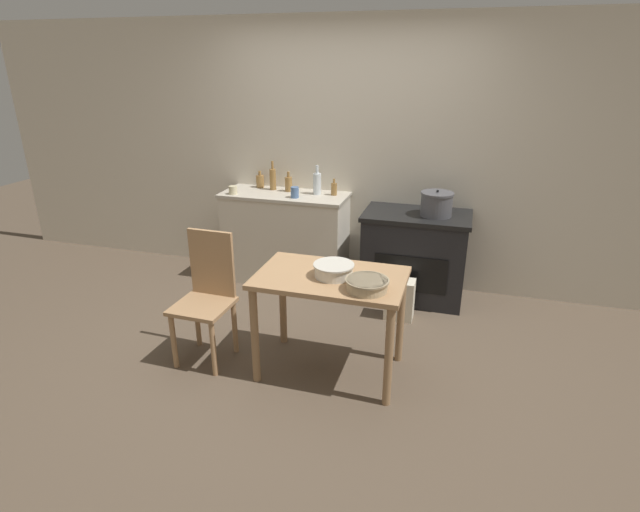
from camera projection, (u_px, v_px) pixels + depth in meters
The scene contains 17 objects.
ground_plane at pixel (299, 352), 3.94m from camera, with size 14.00×14.00×0.00m, color brown.
wall_back at pixel (350, 156), 4.89m from camera, with size 8.00×0.07×2.55m.
counter_cabinet at pixel (286, 237), 5.09m from camera, with size 1.25×0.53×0.92m.
stove at pixel (414, 256), 4.72m from camera, with size 0.97×0.62×0.84m.
work_table at pixel (331, 292), 3.48m from camera, with size 1.03×0.65×0.76m.
chair at pixel (207, 294), 3.73m from camera, with size 0.41×0.41×0.99m.
flour_sack at pixel (400, 299), 4.40m from camera, with size 0.25×0.18×0.36m, color beige.
stock_pot at pixel (437, 204), 4.46m from camera, with size 0.29×0.29×0.24m.
mixing_bowl_large at pixel (367, 284), 3.20m from camera, with size 0.28×0.28×0.08m.
mixing_bowl_small at pixel (334, 270), 3.41m from camera, with size 0.28×0.28×0.09m.
bottle_far_left at pixel (289, 184), 4.97m from camera, with size 0.07×0.07×0.20m.
bottle_left at pixel (334, 189), 4.83m from camera, with size 0.06×0.06×0.16m.
bottle_mid_left at pixel (317, 183), 4.85m from camera, with size 0.08×0.08×0.28m.
bottle_center_left at pixel (260, 181), 5.13m from camera, with size 0.08×0.08×0.17m.
bottle_center at pixel (273, 179), 5.02m from camera, with size 0.06×0.06×0.29m.
cup_center_right at pixel (233, 190), 4.88m from camera, with size 0.08×0.08×0.08m, color beige.
cup_mid_right at pixel (295, 192), 4.75m from camera, with size 0.08×0.08×0.10m, color #4C6B99.
Camera 1 is at (1.12, -3.20, 2.15)m, focal length 28.00 mm.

